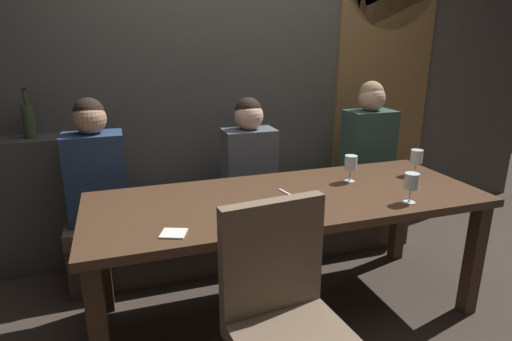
% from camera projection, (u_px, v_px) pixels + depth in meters
% --- Properties ---
extents(ground, '(9.00, 9.00, 0.00)m').
position_uv_depth(ground, '(286.00, 310.00, 2.56)').
color(ground, '#382D26').
extents(back_wall_tiled, '(6.00, 0.12, 3.00)m').
position_uv_depth(back_wall_tiled, '(230.00, 50.00, 3.22)').
color(back_wall_tiled, '#4C4944').
rests_on(back_wall_tiled, ground).
extents(arched_door, '(0.90, 0.05, 2.55)m').
position_uv_depth(arched_door, '(384.00, 65.00, 3.61)').
color(arched_door, olive).
rests_on(arched_door, ground).
extents(back_counter, '(1.10, 0.28, 0.95)m').
position_uv_depth(back_counter, '(22.00, 206.00, 2.90)').
color(back_counter, '#413E3A').
rests_on(back_counter, ground).
extents(dining_table, '(2.20, 0.84, 0.74)m').
position_uv_depth(dining_table, '(288.00, 211.00, 2.37)').
color(dining_table, '#412B1C').
rests_on(dining_table, ground).
extents(banquette_bench, '(2.50, 0.44, 0.45)m').
position_uv_depth(banquette_bench, '(251.00, 229.00, 3.13)').
color(banquette_bench, '#40352A').
rests_on(banquette_bench, ground).
extents(chair_near_side, '(0.48, 0.48, 0.98)m').
position_uv_depth(chair_near_side, '(284.00, 310.00, 1.65)').
color(chair_near_side, '#4C3321').
rests_on(chair_near_side, ground).
extents(diner_redhead, '(0.36, 0.24, 0.79)m').
position_uv_depth(diner_redhead, '(95.00, 164.00, 2.64)').
color(diner_redhead, navy).
rests_on(diner_redhead, banquette_bench).
extents(diner_bearded, '(0.36, 0.24, 0.75)m').
position_uv_depth(diner_bearded, '(249.00, 154.00, 2.96)').
color(diner_bearded, '#4C515B').
rests_on(diner_bearded, banquette_bench).
extents(diner_far_end, '(0.36, 0.24, 0.83)m').
position_uv_depth(diner_far_end, '(368.00, 139.00, 3.24)').
color(diner_far_end, '#2D473D').
rests_on(diner_far_end, banquette_bench).
extents(wine_bottle_pale_label, '(0.08, 0.08, 0.33)m').
position_uv_depth(wine_bottle_pale_label, '(29.00, 120.00, 2.75)').
color(wine_bottle_pale_label, '#384728').
rests_on(wine_bottle_pale_label, back_counter).
extents(wine_glass_end_right, '(0.08, 0.08, 0.16)m').
position_uv_depth(wine_glass_end_right, '(411.00, 183.00, 2.22)').
color(wine_glass_end_right, silver).
rests_on(wine_glass_end_right, dining_table).
extents(wine_glass_far_right, '(0.08, 0.08, 0.16)m').
position_uv_depth(wine_glass_far_right, '(351.00, 164.00, 2.55)').
color(wine_glass_far_right, silver).
rests_on(wine_glass_far_right, dining_table).
extents(wine_glass_center_back, '(0.08, 0.08, 0.16)m').
position_uv_depth(wine_glass_center_back, '(416.00, 158.00, 2.68)').
color(wine_glass_center_back, silver).
rests_on(wine_glass_center_back, dining_table).
extents(fork_on_table, '(0.05, 0.17, 0.01)m').
position_uv_depth(fork_on_table, '(288.00, 194.00, 2.37)').
color(fork_on_table, silver).
rests_on(fork_on_table, dining_table).
extents(folded_napkin, '(0.14, 0.13, 0.01)m').
position_uv_depth(folded_napkin, '(174.00, 233.00, 1.88)').
color(folded_napkin, silver).
rests_on(folded_napkin, dining_table).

